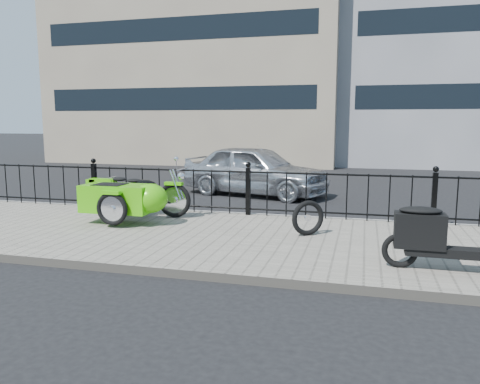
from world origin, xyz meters
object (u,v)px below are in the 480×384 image
(motorcycle_sidecar, at_px, (130,197))
(scooter, at_px, (442,236))
(sedan_car, at_px, (255,170))
(spare_tire, at_px, (308,218))

(motorcycle_sidecar, xyz_separation_m, scooter, (5.18, -1.60, -0.03))
(scooter, relative_size, sedan_car, 0.42)
(motorcycle_sidecar, relative_size, sedan_car, 0.57)
(spare_tire, bearing_deg, scooter, -37.44)
(sedan_car, bearing_deg, spare_tire, -142.08)
(scooter, xyz_separation_m, sedan_car, (-3.85, 6.15, 0.12))
(motorcycle_sidecar, height_order, scooter, scooter)
(motorcycle_sidecar, relative_size, scooter, 1.35)
(scooter, bearing_deg, motorcycle_sidecar, 162.86)
(scooter, height_order, sedan_car, sedan_car)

